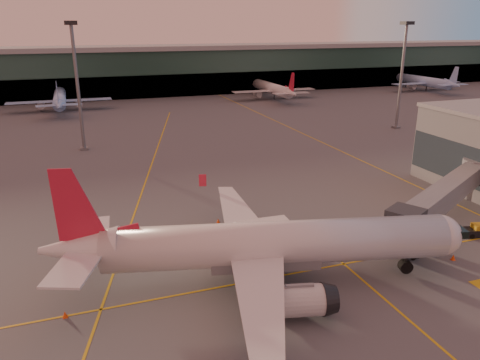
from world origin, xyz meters
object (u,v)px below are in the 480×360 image
object	(u,v)px
catering_truck	(264,238)
pushback_tug	(477,231)
main_airplane	(262,246)
gpu_cart	(426,246)

from	to	relation	value
catering_truck	pushback_tug	distance (m)	27.54
main_airplane	gpu_cart	xyz separation A→B (m)	(20.65, 0.20, -3.60)
main_airplane	catering_truck	distance (m)	5.14
catering_truck	gpu_cart	size ratio (longest dim) A/B	3.05
main_airplane	catering_truck	bearing A→B (deg)	79.38
catering_truck	pushback_tug	bearing A→B (deg)	-4.65
catering_truck	main_airplane	bearing A→B (deg)	-112.17
catering_truck	gpu_cart	distance (m)	19.23
main_airplane	gpu_cart	bearing A→B (deg)	14.19
catering_truck	pushback_tug	xyz separation A→B (m)	(27.29, -3.22, -1.95)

